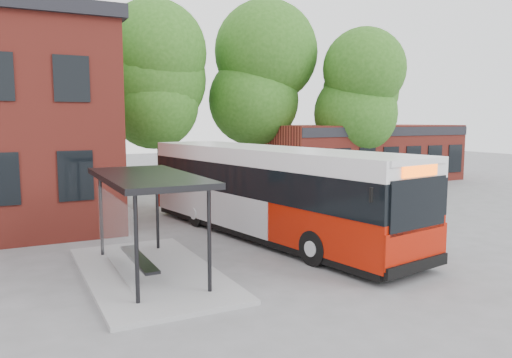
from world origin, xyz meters
name	(u,v)px	position (x,y,z in m)	size (l,w,h in m)	color
ground	(272,248)	(0.00, 0.00, 0.00)	(100.00, 100.00, 0.00)	#5F5E61
shop_row	(362,153)	(15.00, 14.00, 2.00)	(14.00, 6.20, 4.00)	maroon
bus_shelter	(149,225)	(-4.50, -1.00, 1.45)	(3.60, 7.00, 2.90)	black
bike_rail	(328,190)	(9.28, 10.00, 0.19)	(5.20, 0.10, 0.38)	black
tree_0	(42,100)	(-6.00, 16.00, 5.50)	(7.92, 7.92, 11.00)	#245316
tree_1	(160,107)	(1.00, 17.00, 5.20)	(7.92, 7.92, 10.40)	#245316
tree_2	(263,103)	(8.00, 16.00, 5.50)	(7.92, 7.92, 11.00)	#245316
tree_3	(358,116)	(13.00, 12.00, 4.64)	(7.04, 7.04, 9.28)	#245316
city_bus	(269,193)	(0.72, 1.61, 1.68)	(2.81, 13.20, 3.35)	#9A1404
bicycle_1	(304,187)	(7.35, 9.70, 0.52)	(0.48, 1.72, 1.03)	black
bicycle_2	(324,187)	(8.54, 9.36, 0.50)	(0.66, 1.91, 1.00)	black
bicycle_3	(323,183)	(9.45, 10.79, 0.52)	(0.49, 1.74, 1.05)	black
bicycle_4	(331,184)	(9.84, 10.46, 0.42)	(0.56, 1.60, 0.84)	black
bicycle_5	(332,185)	(9.46, 9.86, 0.45)	(0.43, 1.51, 0.91)	#2D2521
bicycle_7	(354,184)	(11.02, 9.72, 0.46)	(0.43, 1.53, 0.92)	navy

